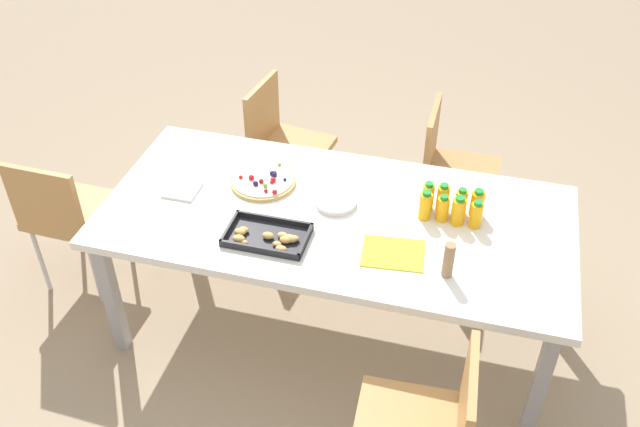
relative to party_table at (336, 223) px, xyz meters
name	(u,v)px	position (x,y,z in m)	size (l,w,h in m)	color
ground_plane	(334,323)	(0.00, 0.00, -0.66)	(12.00, 12.00, 0.00)	gray
party_table	(336,223)	(0.00, 0.00, 0.00)	(2.10, 0.98, 0.72)	white
chair_end	(65,211)	(1.38, 0.07, -0.16)	(0.41, 0.41, 0.83)	#B7844C
chair_far_left	(429,426)	(-0.56, 0.84, -0.16)	(0.42, 0.42, 0.83)	#B7844C
chair_near_left	(450,165)	(-0.44, -0.85, -0.16)	(0.40, 0.40, 0.83)	#B7844C
chair_near_right	(282,139)	(0.53, -0.86, -0.16)	(0.45, 0.45, 0.83)	#B7844C
juice_bottle_0	(477,203)	(-0.60, -0.16, 0.12)	(0.06, 0.06, 0.13)	#F9AE14
juice_bottle_1	(461,202)	(-0.53, -0.15, 0.12)	(0.05, 0.05, 0.13)	#F9AD14
juice_bottle_2	(443,198)	(-0.45, -0.15, 0.13)	(0.06, 0.06, 0.14)	#F9AE14
juice_bottle_3	(428,196)	(-0.39, -0.15, 0.12)	(0.05, 0.05, 0.14)	#F9AC14
juice_bottle_4	(476,215)	(-0.61, -0.07, 0.12)	(0.05, 0.05, 0.13)	#F9AD14
juice_bottle_5	(458,211)	(-0.53, -0.07, 0.12)	(0.06, 0.06, 0.14)	#FAAC14
juice_bottle_6	(443,209)	(-0.46, -0.08, 0.12)	(0.05, 0.05, 0.13)	#FAAD14
juice_bottle_7	(425,206)	(-0.39, -0.07, 0.13)	(0.06, 0.06, 0.14)	#F9AC14
fruit_pizza	(263,181)	(0.39, -0.13, 0.07)	(0.31, 0.31, 0.05)	tan
snack_tray	(267,237)	(0.24, 0.25, 0.07)	(0.35, 0.22, 0.04)	black
plate_stack	(336,202)	(0.02, -0.06, 0.07)	(0.19, 0.19, 0.02)	silver
napkin_stack	(182,190)	(0.73, 0.03, 0.06)	(0.15, 0.15, 0.01)	white
cardboard_tube	(449,260)	(-0.53, 0.27, 0.14)	(0.04, 0.04, 0.16)	#9E7A56
paper_folder	(393,253)	(-0.30, 0.20, 0.06)	(0.26, 0.20, 0.01)	yellow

